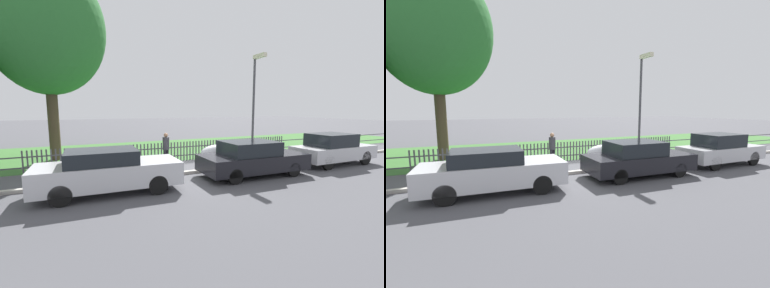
{
  "view_description": "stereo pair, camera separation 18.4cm",
  "coord_description": "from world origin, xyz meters",
  "views": [
    {
      "loc": [
        -4.7,
        -9.35,
        2.66
      ],
      "look_at": [
        -0.07,
        0.94,
        1.1
      ],
      "focal_mm": 24.0,
      "sensor_mm": 36.0,
      "label": 1
    },
    {
      "loc": [
        -4.53,
        -9.42,
        2.66
      ],
      "look_at": [
        -0.07,
        0.94,
        1.1
      ],
      "focal_mm": 24.0,
      "sensor_mm": 36.0,
      "label": 2
    }
  ],
  "objects": [
    {
      "name": "ground_plane",
      "position": [
        0.0,
        0.0,
        0.0
      ],
      "size": [
        120.0,
        120.0,
        0.0
      ],
      "primitive_type": "plane",
      "color": "#4C4C51"
    },
    {
      "name": "kerb_stone",
      "position": [
        0.0,
        0.1,
        0.06
      ],
      "size": [
        43.76,
        0.2,
        0.12
      ],
      "primitive_type": "cube",
      "color": "#B2ADA3",
      "rests_on": "ground"
    },
    {
      "name": "grass_strip",
      "position": [
        0.0,
        6.89,
        0.01
      ],
      "size": [
        43.76,
        8.4,
        0.01
      ],
      "primitive_type": "cube",
      "color": "#3D7033",
      "rests_on": "ground"
    },
    {
      "name": "park_fence",
      "position": [
        0.0,
        2.7,
        0.49
      ],
      "size": [
        43.76,
        0.05,
        0.98
      ],
      "color": "#4C4C51",
      "rests_on": "ground"
    },
    {
      "name": "parked_car_black_saloon",
      "position": [
        -3.87,
        -1.06,
        0.72
      ],
      "size": [
        4.45,
        1.83,
        1.4
      ],
      "rotation": [
        0.0,
        0.0,
        -0.04
      ],
      "color": "#BCBCC1",
      "rests_on": "ground"
    },
    {
      "name": "parked_car_navy_estate",
      "position": [
        1.6,
        -1.17,
        0.69
      ],
      "size": [
        4.36,
        1.92,
        1.39
      ],
      "rotation": [
        0.0,
        0.0,
        -0.03
      ],
      "color": "black",
      "rests_on": "ground"
    },
    {
      "name": "parked_car_red_compact",
      "position": [
        6.41,
        -1.06,
        0.75
      ],
      "size": [
        4.16,
        1.68,
        1.49
      ],
      "rotation": [
        0.0,
        0.0,
        0.01
      ],
      "color": "#BCBCC1",
      "rests_on": "ground"
    },
    {
      "name": "covered_motorcycle",
      "position": [
        1.33,
        1.11,
        0.6
      ],
      "size": [
        1.88,
        0.89,
        0.97
      ],
      "rotation": [
        0.0,
        0.0,
        0.06
      ],
      "color": "black",
      "rests_on": "ground"
    },
    {
      "name": "tree_mid_park",
      "position": [
        -5.77,
        5.58,
        6.49
      ],
      "size": [
        5.52,
        5.52,
        9.69
      ],
      "color": "#473828",
      "rests_on": "ground"
    },
    {
      "name": "pedestrian_near_fence",
      "position": [
        -0.93,
        2.01,
        0.87
      ],
      "size": [
        0.44,
        0.44,
        1.54
      ],
      "rotation": [
        0.0,
        0.0,
        3.83
      ],
      "color": "black",
      "rests_on": "ground"
    },
    {
      "name": "street_lamp",
      "position": [
        3.1,
        0.69,
        3.28
      ],
      "size": [
        0.2,
        0.79,
        5.13
      ],
      "color": "#47474C",
      "rests_on": "ground"
    }
  ]
}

